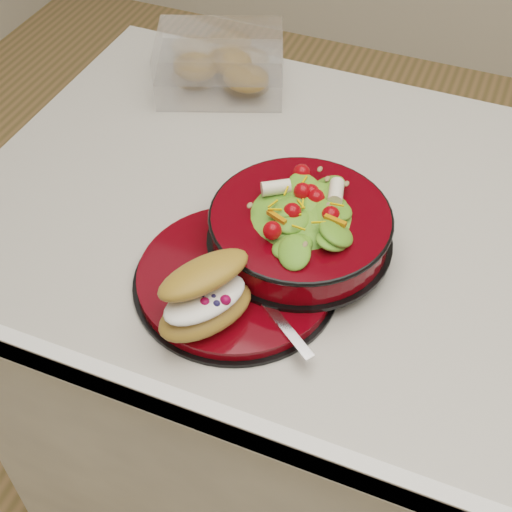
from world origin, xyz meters
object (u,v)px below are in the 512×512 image
at_px(salad_bowl, 301,221).
at_px(fork, 267,305).
at_px(dinner_plate, 236,278).
at_px(pastry_box, 221,64).
at_px(croissant, 207,297).
at_px(island_counter, 355,400).

height_order(salad_bowl, fork, salad_bowl).
relative_size(dinner_plate, fork, 1.77).
bearing_deg(pastry_box, croissant, -88.76).
bearing_deg(dinner_plate, salad_bowl, 56.99).
bearing_deg(salad_bowl, island_counter, 40.71).
bearing_deg(croissant, pastry_box, 53.93).
height_order(croissant, fork, croissant).
bearing_deg(croissant, island_counter, -1.17).
distance_m(dinner_plate, croissant, 0.09).
xyz_separation_m(croissant, fork, (0.06, 0.04, -0.03)).
bearing_deg(fork, pastry_box, 66.59).
bearing_deg(croissant, fork, -23.78).
height_order(dinner_plate, croissant, croissant).
bearing_deg(fork, salad_bowl, 36.81).
height_order(island_counter, pastry_box, pastry_box).
bearing_deg(island_counter, fork, -115.67).
bearing_deg(salad_bowl, pastry_box, 128.56).
distance_m(island_counter, fork, 0.52).
height_order(dinner_plate, fork, fork).
distance_m(dinner_plate, pastry_box, 0.47).
bearing_deg(dinner_plate, fork, -32.26).
bearing_deg(pastry_box, dinner_plate, -84.69).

